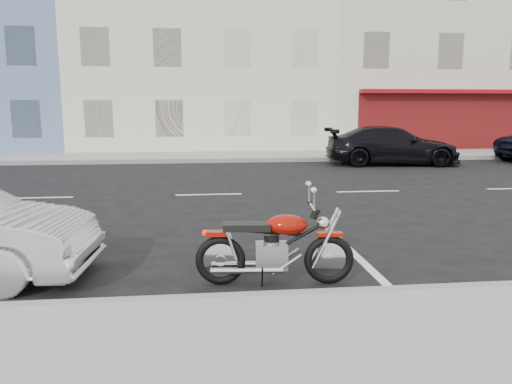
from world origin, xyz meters
TOP-DOWN VIEW (x-y plane):
  - ground at (0.00, 0.00)m, footprint 120.00×120.00m
  - sidewalk_far at (-5.00, 8.70)m, footprint 80.00×3.40m
  - curb_far at (-5.00, 7.00)m, footprint 80.00×0.12m
  - bldg_cream at (-2.00, 16.30)m, footprint 12.00×12.00m
  - bldg_corner at (11.00, 16.30)m, footprint 14.00×12.00m
  - motorcycle at (-0.66, -6.37)m, footprint 1.90×0.63m
  - car_far at (4.83, 5.66)m, footprint 5.01×2.48m

SIDE VIEW (x-z plane):
  - ground at x=0.00m, z-range 0.00..0.00m
  - sidewalk_far at x=-5.00m, z-range 0.00..0.15m
  - curb_far at x=-5.00m, z-range 0.00..0.16m
  - motorcycle at x=-0.66m, z-range -0.04..0.91m
  - car_far at x=4.83m, z-range 0.00..1.40m
  - bldg_cream at x=-2.00m, z-range 0.00..11.50m
  - bldg_corner at x=11.00m, z-range 0.00..12.50m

